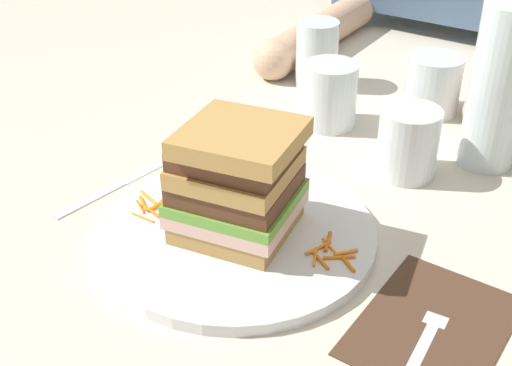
{
  "coord_description": "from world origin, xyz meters",
  "views": [
    {
      "loc": [
        0.33,
        -0.49,
        0.42
      ],
      "look_at": [
        0.0,
        0.01,
        0.05
      ],
      "focal_mm": 47.86,
      "sensor_mm": 36.0,
      "label": 1
    }
  ],
  "objects_px": {
    "juice_glass": "(407,146)",
    "empty_tumbler_3": "(330,95)",
    "sandwich": "(239,181)",
    "knife": "(121,182)",
    "empty_tumbler_2": "(504,98)",
    "main_plate": "(240,234)",
    "fork": "(425,339)",
    "water_bottle": "(501,76)",
    "empty_tumbler_0": "(317,54)",
    "empty_tumbler_1": "(433,84)",
    "napkin_dark": "(433,326)"
  },
  "relations": [
    {
      "from": "napkin_dark",
      "to": "empty_tumbler_0",
      "type": "xyz_separation_m",
      "value": [
        -0.34,
        0.4,
        0.05
      ]
    },
    {
      "from": "empty_tumbler_2",
      "to": "water_bottle",
      "type": "bearing_deg",
      "value": -83.39
    },
    {
      "from": "empty_tumbler_3",
      "to": "main_plate",
      "type": "bearing_deg",
      "value": -80.47
    },
    {
      "from": "main_plate",
      "to": "juice_glass",
      "type": "xyz_separation_m",
      "value": [
        0.09,
        0.22,
        0.03
      ]
    },
    {
      "from": "fork",
      "to": "empty_tumbler_2",
      "type": "relative_size",
      "value": 1.92
    },
    {
      "from": "fork",
      "to": "empty_tumbler_2",
      "type": "bearing_deg",
      "value": 98.53
    },
    {
      "from": "main_plate",
      "to": "empty_tumbler_3",
      "type": "xyz_separation_m",
      "value": [
        -0.05,
        0.28,
        0.04
      ]
    },
    {
      "from": "napkin_dark",
      "to": "juice_glass",
      "type": "bearing_deg",
      "value": 118.2
    },
    {
      "from": "main_plate",
      "to": "empty_tumbler_2",
      "type": "bearing_deg",
      "value": 69.4
    },
    {
      "from": "juice_glass",
      "to": "empty_tumbler_3",
      "type": "xyz_separation_m",
      "value": [
        -0.14,
        0.06,
        0.01
      ]
    },
    {
      "from": "knife",
      "to": "empty_tumbler_1",
      "type": "xyz_separation_m",
      "value": [
        0.23,
        0.38,
        0.04
      ]
    },
    {
      "from": "empty_tumbler_0",
      "to": "empty_tumbler_1",
      "type": "height_order",
      "value": "empty_tumbler_0"
    },
    {
      "from": "water_bottle",
      "to": "empty_tumbler_0",
      "type": "relative_size",
      "value": 2.56
    },
    {
      "from": "knife",
      "to": "empty_tumbler_0",
      "type": "relative_size",
      "value": 2.05
    },
    {
      "from": "main_plate",
      "to": "fork",
      "type": "bearing_deg",
      "value": -9.38
    },
    {
      "from": "sandwich",
      "to": "knife",
      "type": "bearing_deg",
      "value": 175.09
    },
    {
      "from": "fork",
      "to": "empty_tumbler_1",
      "type": "height_order",
      "value": "empty_tumbler_1"
    },
    {
      "from": "fork",
      "to": "knife",
      "type": "height_order",
      "value": "fork"
    },
    {
      "from": "main_plate",
      "to": "empty_tumbler_0",
      "type": "distance_m",
      "value": 0.41
    },
    {
      "from": "sandwich",
      "to": "fork",
      "type": "relative_size",
      "value": 0.79
    },
    {
      "from": "fork",
      "to": "knife",
      "type": "bearing_deg",
      "value": 172.74
    },
    {
      "from": "sandwich",
      "to": "main_plate",
      "type": "bearing_deg",
      "value": 139.92
    },
    {
      "from": "juice_glass",
      "to": "water_bottle",
      "type": "height_order",
      "value": "water_bottle"
    },
    {
      "from": "water_bottle",
      "to": "empty_tumbler_0",
      "type": "distance_m",
      "value": 0.31
    },
    {
      "from": "juice_glass",
      "to": "empty_tumbler_3",
      "type": "relative_size",
      "value": 0.96
    },
    {
      "from": "main_plate",
      "to": "empty_tumbler_3",
      "type": "distance_m",
      "value": 0.29
    },
    {
      "from": "knife",
      "to": "water_bottle",
      "type": "distance_m",
      "value": 0.45
    },
    {
      "from": "main_plate",
      "to": "water_bottle",
      "type": "bearing_deg",
      "value": 61.34
    },
    {
      "from": "napkin_dark",
      "to": "knife",
      "type": "bearing_deg",
      "value": 175.96
    },
    {
      "from": "napkin_dark",
      "to": "empty_tumbler_0",
      "type": "distance_m",
      "value": 0.53
    },
    {
      "from": "juice_glass",
      "to": "empty_tumbler_2",
      "type": "xyz_separation_m",
      "value": [
        0.06,
        0.18,
        0.01
      ]
    },
    {
      "from": "water_bottle",
      "to": "empty_tumbler_1",
      "type": "xyz_separation_m",
      "value": [
        -0.11,
        0.1,
        -0.07
      ]
    },
    {
      "from": "juice_glass",
      "to": "empty_tumbler_1",
      "type": "bearing_deg",
      "value": 101.63
    },
    {
      "from": "empty_tumbler_3",
      "to": "knife",
      "type": "bearing_deg",
      "value": -116.16
    },
    {
      "from": "sandwich",
      "to": "empty_tumbler_1",
      "type": "distance_m",
      "value": 0.4
    },
    {
      "from": "empty_tumbler_0",
      "to": "empty_tumbler_3",
      "type": "height_order",
      "value": "empty_tumbler_0"
    },
    {
      "from": "juice_glass",
      "to": "water_bottle",
      "type": "distance_m",
      "value": 0.13
    },
    {
      "from": "napkin_dark",
      "to": "empty_tumbler_2",
      "type": "height_order",
      "value": "empty_tumbler_2"
    },
    {
      "from": "fork",
      "to": "water_bottle",
      "type": "xyz_separation_m",
      "value": [
        -0.05,
        0.33,
        0.11
      ]
    },
    {
      "from": "knife",
      "to": "empty_tumbler_1",
      "type": "bearing_deg",
      "value": 58.71
    },
    {
      "from": "fork",
      "to": "knife",
      "type": "distance_m",
      "value": 0.39
    },
    {
      "from": "water_bottle",
      "to": "empty_tumbler_3",
      "type": "xyz_separation_m",
      "value": [
        -0.21,
        -0.01,
        -0.07
      ]
    },
    {
      "from": "empty_tumbler_1",
      "to": "empty_tumbler_3",
      "type": "relative_size",
      "value": 0.93
    },
    {
      "from": "empty_tumbler_2",
      "to": "empty_tumbler_3",
      "type": "bearing_deg",
      "value": -149.46
    },
    {
      "from": "knife",
      "to": "empty_tumbler_2",
      "type": "height_order",
      "value": "empty_tumbler_2"
    },
    {
      "from": "sandwich",
      "to": "knife",
      "type": "xyz_separation_m",
      "value": [
        -0.18,
        0.02,
        -0.07
      ]
    },
    {
      "from": "main_plate",
      "to": "sandwich",
      "type": "bearing_deg",
      "value": -40.08
    },
    {
      "from": "sandwich",
      "to": "water_bottle",
      "type": "height_order",
      "value": "water_bottle"
    },
    {
      "from": "napkin_dark",
      "to": "juice_glass",
      "type": "xyz_separation_m",
      "value": [
        -0.12,
        0.23,
        0.04
      ]
    },
    {
      "from": "empty_tumbler_1",
      "to": "empty_tumbler_2",
      "type": "bearing_deg",
      "value": 1.41
    }
  ]
}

